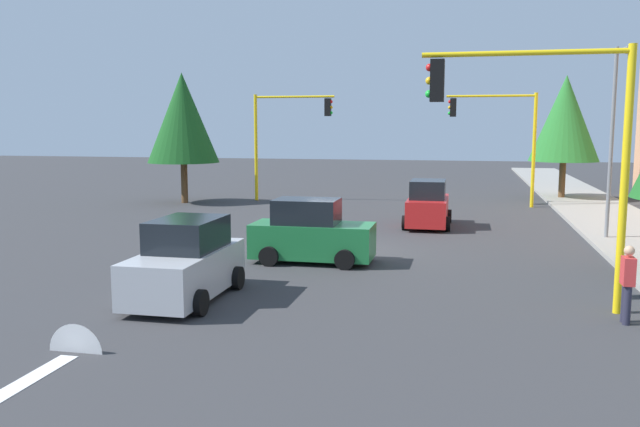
% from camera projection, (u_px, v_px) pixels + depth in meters
% --- Properties ---
extents(ground_plane, '(120.00, 120.00, 0.00)m').
position_uv_depth(ground_plane, '(341.00, 251.00, 22.36)').
color(ground_plane, '#353538').
extents(sidewalk_kerb, '(80.00, 4.00, 0.15)m').
position_uv_depth(sidewalk_kerb, '(637.00, 236.00, 24.95)').
color(sidewalk_kerb, gray).
rests_on(sidewalk_kerb, ground).
extents(lane_arrow_near, '(2.40, 1.10, 1.10)m').
position_uv_depth(lane_arrow_near, '(59.00, 362.00, 11.85)').
color(lane_arrow_near, silver).
rests_on(lane_arrow_near, ground).
extents(traffic_signal_far_right, '(0.36, 4.59, 5.95)m').
position_uv_depth(traffic_signal_far_right, '(286.00, 126.00, 36.58)').
color(traffic_signal_far_right, yellow).
rests_on(traffic_signal_far_right, ground).
extents(traffic_signal_far_left, '(0.36, 4.59, 5.89)m').
position_uv_depth(traffic_signal_far_left, '(499.00, 127.00, 34.14)').
color(traffic_signal_far_left, yellow).
rests_on(traffic_signal_far_left, ground).
extents(traffic_signal_near_left, '(0.36, 4.59, 5.98)m').
position_uv_depth(traffic_signal_near_left, '(544.00, 126.00, 14.77)').
color(traffic_signal_near_left, yellow).
rests_on(traffic_signal_near_left, ground).
extents(street_lamp_curbside, '(2.15, 0.28, 7.00)m').
position_uv_depth(street_lamp_curbside, '(615.00, 122.00, 23.32)').
color(street_lamp_curbside, slate).
rests_on(street_lamp_curbside, ground).
extents(tree_opposite_side, '(3.87, 3.87, 7.07)m').
position_uv_depth(tree_opposite_side, '(183.00, 118.00, 35.70)').
color(tree_opposite_side, brown).
rests_on(tree_opposite_side, ground).
extents(tree_roadside_far, '(3.86, 3.86, 7.04)m').
position_uv_depth(tree_roadside_far, '(565.00, 119.00, 37.15)').
color(tree_roadside_far, brown).
rests_on(tree_roadside_far, ground).
extents(car_green, '(1.94, 3.76, 1.98)m').
position_uv_depth(car_green, '(311.00, 234.00, 20.42)').
color(car_green, '#1E7238').
rests_on(car_green, ground).
extents(car_silver, '(3.99, 2.00, 1.98)m').
position_uv_depth(car_silver, '(186.00, 263.00, 16.06)').
color(car_silver, '#B2B5BA').
rests_on(car_silver, ground).
extents(car_red, '(3.78, 1.92, 1.98)m').
position_uv_depth(car_red, '(428.00, 206.00, 27.61)').
color(car_red, red).
rests_on(car_red, ground).
extents(pedestrian_crossing, '(0.40, 0.24, 1.70)m').
position_uv_depth(pedestrian_crossing, '(627.00, 282.00, 14.05)').
color(pedestrian_crossing, '#262638').
rests_on(pedestrian_crossing, ground).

